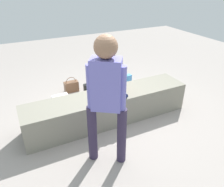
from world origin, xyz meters
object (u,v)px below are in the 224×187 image
at_px(handbag_black_leather, 91,87).
at_px(child_seated, 117,82).
at_px(cake_box_white, 62,99).
at_px(water_bottle_near_gift, 99,100).
at_px(water_bottle_far_side, 48,105).
at_px(adult_standing, 106,93).
at_px(cake_plate, 99,97).
at_px(party_cup_red, 132,89).
at_px(gift_bag, 127,80).
at_px(handbag_brown_canvas, 71,86).

bearing_deg(handbag_black_leather, child_seated, -89.21).
relative_size(child_seated, cake_box_white, 1.47).
relative_size(water_bottle_near_gift, water_bottle_far_side, 0.82).
xyz_separation_m(adult_standing, cake_box_white, (-0.16, 1.79, -0.97)).
relative_size(cake_plate, water_bottle_far_side, 0.97).
xyz_separation_m(water_bottle_near_gift, party_cup_red, (0.85, 0.18, -0.04)).
xyz_separation_m(adult_standing, water_bottle_near_gift, (0.47, 1.39, -0.93)).
height_order(adult_standing, gift_bag, adult_standing).
bearing_deg(gift_bag, water_bottle_near_gift, -152.25).
distance_m(cake_box_white, handbag_brown_canvas, 0.47).
bearing_deg(party_cup_red, gift_bag, 81.64).
distance_m(party_cup_red, handbag_brown_canvas, 1.30).
xyz_separation_m(child_seated, handbag_brown_canvas, (-0.39, 1.34, -0.60)).
height_order(gift_bag, handbag_black_leather, handbag_black_leather).
bearing_deg(party_cup_red, cake_plate, -144.58).
height_order(cake_plate, handbag_brown_canvas, cake_plate).
bearing_deg(child_seated, water_bottle_near_gift, 96.90).
distance_m(adult_standing, handbag_brown_canvas, 2.32).
bearing_deg(adult_standing, handbag_black_leather, 74.63).
height_order(child_seated, adult_standing, adult_standing).
height_order(adult_standing, handbag_brown_canvas, adult_standing).
xyz_separation_m(water_bottle_near_gift, handbag_black_leather, (0.06, 0.54, 0.02)).
distance_m(child_seated, water_bottle_far_side, 1.42).
bearing_deg(child_seated, party_cup_red, 44.79).
xyz_separation_m(adult_standing, water_bottle_far_side, (-0.46, 1.59, -0.92)).
distance_m(adult_standing, cake_plate, 0.95).
relative_size(cake_plate, handbag_brown_canvas, 0.67).
bearing_deg(adult_standing, party_cup_red, 49.80).
relative_size(water_bottle_far_side, handbag_black_leather, 0.72).
relative_size(adult_standing, party_cup_red, 17.55).
distance_m(water_bottle_near_gift, party_cup_red, 0.87).
xyz_separation_m(gift_bag, water_bottle_near_gift, (-0.89, -0.47, -0.04)).
bearing_deg(water_bottle_near_gift, gift_bag, 27.75).
bearing_deg(handbag_brown_canvas, party_cup_red, -25.98).
bearing_deg(water_bottle_near_gift, child_seated, -83.10).
xyz_separation_m(handbag_black_leather, handbag_brown_canvas, (-0.38, 0.21, 0.01)).
distance_m(cake_plate, handbag_brown_canvas, 1.41).
bearing_deg(handbag_brown_canvas, cake_plate, -87.12).
xyz_separation_m(party_cup_red, cake_box_white, (-1.48, 0.22, 0.00)).
bearing_deg(water_bottle_far_side, cake_plate, -50.27).
bearing_deg(handbag_black_leather, party_cup_red, -24.48).
bearing_deg(adult_standing, water_bottle_near_gift, 71.19).
xyz_separation_m(adult_standing, gift_bag, (1.36, 1.86, -0.89)).
xyz_separation_m(water_bottle_near_gift, cake_box_white, (-0.63, 0.40, -0.04)).
relative_size(water_bottle_far_side, handbag_brown_canvas, 0.70).
relative_size(cake_box_white, handbag_black_leather, 1.02).
height_order(party_cup_red, handbag_black_leather, handbag_black_leather).
height_order(water_bottle_near_gift, cake_box_white, water_bottle_near_gift).
bearing_deg(party_cup_red, handbag_black_leather, 155.52).
xyz_separation_m(child_seated, cake_box_white, (-0.70, 1.00, -0.66)).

